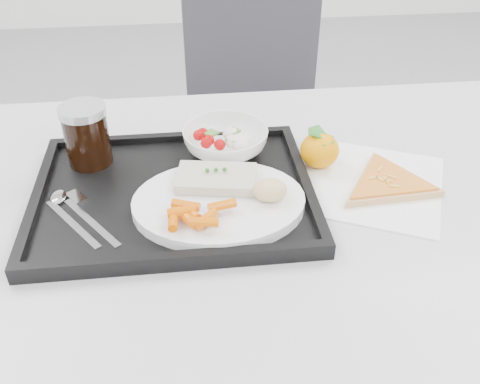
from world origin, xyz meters
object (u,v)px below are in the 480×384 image
table (254,228)px  tangerine (320,150)px  chair (256,102)px  tray (174,194)px  salad_bowl (226,141)px  pizza_slice (388,183)px  cola_glass (86,134)px  dinner_plate (219,203)px

table → tangerine: 0.18m
chair → tray: bearing=-107.9°
table → tangerine: bearing=31.5°
table → salad_bowl: bearing=106.8°
tray → salad_bowl: salad_bowl is taller
tangerine → pizza_slice: (0.10, -0.08, -0.02)m
table → cola_glass: cola_glass is taller
table → salad_bowl: size_ratio=7.89×
chair → cola_glass: 0.82m
table → chair: bearing=81.6°
tray → pizza_slice: 0.36m
dinner_plate → chair: bearing=77.8°
salad_bowl → chair: bearing=77.0°
chair → pizza_slice: 0.81m
cola_glass → tray: bearing=-36.3°
tray → cola_glass: size_ratio=4.17×
salad_bowl → cola_glass: bearing=-179.0°
chair → tray: 0.83m
dinner_plate → salad_bowl: 0.17m
tangerine → pizza_slice: bearing=-37.4°
table → chair: (0.11, 0.77, -0.15)m
salad_bowl → tangerine: tangerine is taller
dinner_plate → salad_bowl: bearing=81.1°
cola_glass → salad_bowl: bearing=1.0°
salad_bowl → cola_glass: (-0.24, -0.00, 0.03)m
chair → dinner_plate: chair is taller
pizza_slice → table: bearing=180.0°
table → chair: size_ratio=1.29×
dinner_plate → table: bearing=33.9°
tangerine → dinner_plate: bearing=-147.7°
pizza_slice → dinner_plate: bearing=-171.8°
table → salad_bowl: salad_bowl is taller
tangerine → chair: bearing=91.0°
table → dinner_plate: size_ratio=4.44×
table → tangerine: size_ratio=17.08×
chair → salad_bowl: (-0.15, -0.65, 0.25)m
table → dinner_plate: 0.12m
dinner_plate → cola_glass: 0.27m
salad_bowl → tangerine: (0.16, -0.04, -0.00)m
chair → tangerine: size_ratio=13.23×
table → pizza_slice: (0.23, -0.00, 0.08)m
dinner_plate → cola_glass: bearing=143.4°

